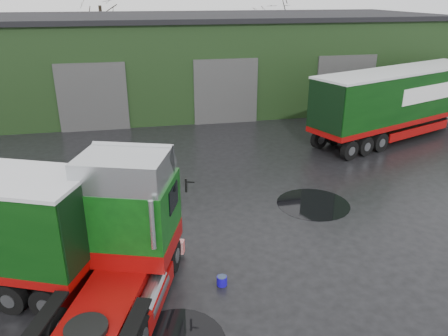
% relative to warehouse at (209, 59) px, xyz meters
% --- Properties ---
extents(ground, '(100.00, 100.00, 0.00)m').
position_rel_warehouse_xyz_m(ground, '(-2.00, -20.00, -3.16)').
color(ground, black).
extents(warehouse, '(32.40, 12.40, 6.30)m').
position_rel_warehouse_xyz_m(warehouse, '(0.00, 0.00, 0.00)').
color(warehouse, black).
rests_on(warehouse, ground).
extents(hero_tractor, '(4.54, 6.81, 3.91)m').
position_rel_warehouse_xyz_m(hero_tractor, '(-6.50, -23.00, -1.20)').
color(hero_tractor, '#0C430F').
rests_on(hero_tractor, ground).
extents(lorry_right, '(14.79, 7.85, 3.91)m').
position_rel_warehouse_xyz_m(lorry_right, '(8.77, -11.00, -1.20)').
color(lorry_right, silver).
rests_on(lorry_right, ground).
extents(wash_bucket, '(0.36, 0.36, 0.28)m').
position_rel_warehouse_xyz_m(wash_bucket, '(-3.54, -22.29, -3.02)').
color(wash_bucket, '#1408AD').
rests_on(wash_bucket, ground).
extents(tree_back_a, '(4.40, 4.40, 9.50)m').
position_rel_warehouse_xyz_m(tree_back_a, '(-8.00, 10.00, 1.59)').
color(tree_back_a, black).
rests_on(tree_back_a, ground).
extents(tree_back_b, '(4.40, 4.40, 7.50)m').
position_rel_warehouse_xyz_m(tree_back_b, '(8.00, 10.00, 0.59)').
color(tree_back_b, black).
rests_on(tree_back_b, ground).
extents(puddle_1, '(2.86, 2.86, 0.01)m').
position_rel_warehouse_xyz_m(puddle_1, '(1.00, -18.01, -3.15)').
color(puddle_1, black).
rests_on(puddle_1, ground).
extents(puddle_2, '(3.41, 3.41, 0.01)m').
position_rel_warehouse_xyz_m(puddle_2, '(-7.08, -17.79, -3.15)').
color(puddle_2, black).
rests_on(puddle_2, ground).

